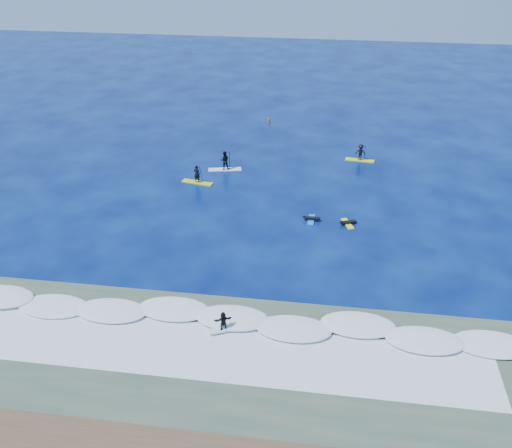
# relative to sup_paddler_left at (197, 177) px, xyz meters

# --- Properties ---
(ground) EXTENTS (160.00, 160.00, 0.00)m
(ground) POSITION_rel_sup_paddler_left_xyz_m (6.09, -10.09, -0.67)
(ground) COLOR #030B3F
(ground) RESTS_ON ground
(shallow_water) EXTENTS (90.00, 13.00, 0.01)m
(shallow_water) POSITION_rel_sup_paddler_left_xyz_m (6.09, -24.09, -0.66)
(shallow_water) COLOR #35493C
(shallow_water) RESTS_ON ground
(breaking_wave) EXTENTS (40.00, 6.00, 0.30)m
(breaking_wave) POSITION_rel_sup_paddler_left_xyz_m (6.09, -20.09, -0.67)
(breaking_wave) COLOR white
(breaking_wave) RESTS_ON ground
(whitewater) EXTENTS (34.00, 5.00, 0.02)m
(whitewater) POSITION_rel_sup_paddler_left_xyz_m (6.09, -23.09, -0.67)
(whitewater) COLOR silver
(whitewater) RESTS_ON ground
(sup_paddler_left) EXTENTS (3.13, 1.33, 2.13)m
(sup_paddler_left) POSITION_rel_sup_paddler_left_xyz_m (0.00, 0.00, 0.00)
(sup_paddler_left) COLOR #CDCE16
(sup_paddler_left) RESTS_ON ground
(sup_paddler_center) EXTENTS (3.43, 1.52, 2.34)m
(sup_paddler_center) POSITION_rel_sup_paddler_left_xyz_m (2.04, 3.42, 0.21)
(sup_paddler_center) COLOR white
(sup_paddler_center) RESTS_ON ground
(sup_paddler_right) EXTENTS (3.05, 1.08, 2.10)m
(sup_paddler_right) POSITION_rel_sup_paddler_left_xyz_m (15.58, 7.81, 0.15)
(sup_paddler_right) COLOR yellow
(sup_paddler_right) RESTS_ON ground
(prone_paddler_near) EXTENTS (1.43, 1.89, 0.39)m
(prone_paddler_near) POSITION_rel_sup_paddler_left_xyz_m (14.39, -6.18, -0.54)
(prone_paddler_near) COLOR #F9FB1B
(prone_paddler_near) RESTS_ON ground
(prone_paddler_far) EXTENTS (1.51, 1.92, 0.40)m
(prone_paddler_far) POSITION_rel_sup_paddler_left_xyz_m (11.33, -5.94, -0.53)
(prone_paddler_far) COLOR blue
(prone_paddler_far) RESTS_ON ground
(wave_surfer) EXTENTS (1.91, 1.26, 1.36)m
(wave_surfer) POSITION_rel_sup_paddler_left_xyz_m (6.74, -21.25, 0.11)
(wave_surfer) COLOR silver
(wave_surfer) RESTS_ON breaking_wave
(marker_buoy) EXTENTS (0.30, 0.30, 0.71)m
(marker_buoy) POSITION_rel_sup_paddler_left_xyz_m (4.67, 18.35, -0.36)
(marker_buoy) COLOR #DD5013
(marker_buoy) RESTS_ON ground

